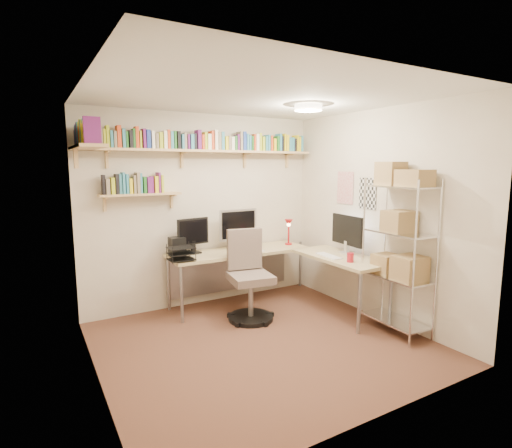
# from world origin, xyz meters

# --- Properties ---
(ground) EXTENTS (3.20, 3.20, 0.00)m
(ground) POSITION_xyz_m (0.00, 0.00, 0.00)
(ground) COLOR #4E2E21
(ground) RESTS_ON ground
(room_shell) EXTENTS (3.24, 3.04, 2.52)m
(room_shell) POSITION_xyz_m (0.00, 0.00, 1.55)
(room_shell) COLOR #C1B19D
(room_shell) RESTS_ON ground
(wall_shelves) EXTENTS (3.12, 1.09, 0.80)m
(wall_shelves) POSITION_xyz_m (-0.43, 1.30, 2.03)
(wall_shelves) COLOR tan
(wall_shelves) RESTS_ON ground
(corner_desk) EXTENTS (2.24, 1.85, 1.26)m
(corner_desk) POSITION_xyz_m (0.49, 0.94, 0.72)
(corner_desk) COLOR tan
(corner_desk) RESTS_ON ground
(office_chair) EXTENTS (0.57, 0.58, 1.08)m
(office_chair) POSITION_xyz_m (0.21, 0.67, 0.45)
(office_chair) COLOR black
(office_chair) RESTS_ON ground
(wire_rack) EXTENTS (0.39, 0.75, 1.88)m
(wire_rack) POSITION_xyz_m (1.42, -0.51, 1.14)
(wire_rack) COLOR silver
(wire_rack) RESTS_ON ground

